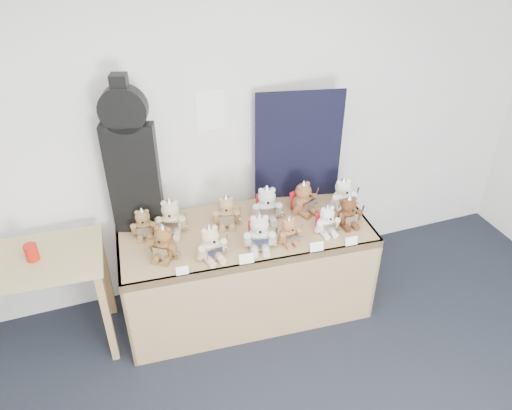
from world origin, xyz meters
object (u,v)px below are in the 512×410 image
object	(u,v)px
teddy_back_centre_right	(267,205)
teddy_back_right	(303,199)
teddy_back_left	(171,218)
teddy_front_centre	(259,234)
teddy_front_right	(289,232)
teddy_front_far_right	(327,221)
teddy_front_far_left	(164,243)
teddy_back_centre_left	(226,212)
teddy_back_end	(343,195)
side_table	(28,275)
teddy_back_far_left	(143,224)
teddy_front_end	(348,213)
display_table	(248,253)
guitar_case	(131,160)
teddy_front_left	(210,244)
red_cup	(32,252)

from	to	relation	value
teddy_back_centre_right	teddy_back_right	xyz separation A→B (m)	(0.29, -0.01, -0.01)
teddy_back_left	teddy_front_centre	bearing A→B (deg)	-19.99
teddy_front_right	teddy_front_far_right	xyz separation A→B (m)	(0.30, 0.02, 0.01)
teddy_back_left	teddy_front_far_left	bearing A→B (deg)	-95.25
teddy_back_centre_left	teddy_back_end	distance (m)	0.90
side_table	teddy_back_far_left	world-z (taller)	teddy_back_far_left
teddy_front_far_left	teddy_back_right	distance (m)	1.10
side_table	teddy_back_left	world-z (taller)	teddy_back_left
teddy_front_end	teddy_back_end	distance (m)	0.22
side_table	teddy_back_left	bearing A→B (deg)	7.86
display_table	teddy_back_end	bearing A→B (deg)	11.59
teddy_front_centre	teddy_front_end	xyz separation A→B (m)	(0.70, 0.04, -0.01)
teddy_front_centre	teddy_back_end	xyz separation A→B (m)	(0.76, 0.25, -0.01)
side_table	teddy_front_far_right	distance (m)	2.05
teddy_front_far_left	teddy_front_far_right	xyz separation A→B (m)	(1.14, -0.11, -0.01)
teddy_back_centre_right	teddy_back_end	size ratio (longest dim) A/B	1.08
teddy_back_left	display_table	bearing A→B (deg)	-8.87
teddy_front_far_left	teddy_back_left	distance (m)	0.28
teddy_front_right	teddy_front_far_right	bearing A→B (deg)	-1.51
guitar_case	teddy_back_centre_right	bearing A→B (deg)	5.35
teddy_front_left	teddy_front_centre	world-z (taller)	teddy_front_centre
teddy_front_centre	teddy_front_right	bearing A→B (deg)	11.19
teddy_front_left	teddy_back_end	bearing A→B (deg)	1.30
guitar_case	teddy_back_centre_left	distance (m)	0.76
display_table	teddy_back_centre_left	world-z (taller)	teddy_back_centre_left
teddy_back_far_left	teddy_back_right	bearing A→B (deg)	3.75
teddy_back_right	teddy_back_far_left	distance (m)	1.18
teddy_front_centre	teddy_front_end	world-z (taller)	teddy_front_centre
teddy_back_centre_left	teddy_back_end	bearing A→B (deg)	9.02
side_table	teddy_back_right	world-z (taller)	teddy_back_right
red_cup	teddy_front_centre	bearing A→B (deg)	-11.45
teddy_front_right	red_cup	bearing A→B (deg)	163.36
teddy_back_left	teddy_front_end	bearing A→B (deg)	0.31
teddy_back_centre_right	teddy_front_left	bearing A→B (deg)	-136.59
display_table	teddy_front_end	xyz separation A→B (m)	(0.73, -0.11, 0.27)
red_cup	guitar_case	bearing A→B (deg)	15.95
teddy_front_far_left	teddy_front_left	distance (m)	0.31
teddy_back_left	teddy_back_centre_left	size ratio (longest dim) A/B	1.10
teddy_back_right	teddy_back_far_left	world-z (taller)	teddy_back_right
teddy_back_far_left	teddy_back_end	bearing A→B (deg)	2.86
guitar_case	teddy_back_left	size ratio (longest dim) A/B	3.82
teddy_front_end	teddy_front_left	bearing A→B (deg)	-176.48
teddy_front_far_right	teddy_front_end	distance (m)	0.19
teddy_front_left	teddy_back_centre_left	world-z (taller)	teddy_front_left
side_table	teddy_front_centre	size ratio (longest dim) A/B	3.37
teddy_back_centre_left	teddy_back_end	world-z (taller)	teddy_back_end
teddy_front_far_right	teddy_back_centre_left	bearing A→B (deg)	153.19
teddy_front_far_right	teddy_back_right	bearing A→B (deg)	100.01
guitar_case	teddy_front_centre	size ratio (longest dim) A/B	3.78
guitar_case	teddy_back_centre_left	size ratio (longest dim) A/B	4.21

